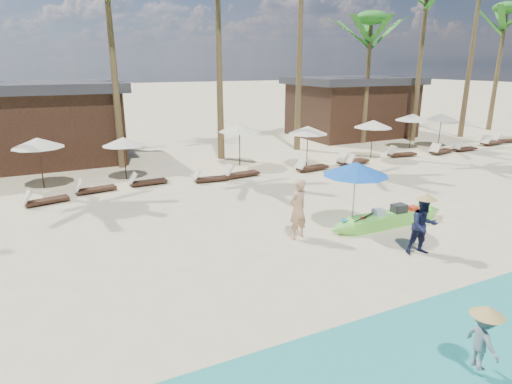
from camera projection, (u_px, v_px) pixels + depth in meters
name	position (u px, v px, depth m)	size (l,w,h in m)	color
ground	(335.00, 262.00, 11.76)	(240.00, 240.00, 0.00)	beige
wet_sand_strip	(505.00, 377.00, 7.45)	(240.00, 4.50, 0.01)	tan
green_canoe	(389.00, 219.00, 14.43)	(5.30, 0.74, 0.68)	#6FE345
tourist	(298.00, 209.00, 13.13)	(0.70, 0.46, 1.92)	tan
vendor_green	(423.00, 226.00, 12.06)	(0.83, 0.64, 1.70)	black
vendor_yellow	(483.00, 340.00, 7.28)	(0.70, 0.40, 1.09)	gray
blue_umbrella	(356.00, 169.00, 13.55)	(2.11, 2.11, 2.27)	#99999E
resort_parasol_4	(38.00, 143.00, 18.26)	(2.16, 2.16, 2.22)	#382117
lounger_4_left	(44.00, 200.00, 16.56)	(1.72, 0.84, 0.56)	#382117
lounger_4_right	(93.00, 188.00, 18.06)	(1.73, 0.74, 0.57)	#382117
resort_parasol_5	(123.00, 141.00, 19.76)	(1.94, 1.94, 1.99)	#382117
lounger_5_left	(146.00, 181.00, 19.19)	(1.68, 0.56, 0.57)	#382117
resort_parasol_6	(239.00, 127.00, 22.37)	(2.21, 2.21, 2.27)	#382117
lounger_6_left	(209.00, 178.00, 19.74)	(1.67, 0.66, 0.55)	#382117
lounger_6_right	(240.00, 173.00, 20.52)	(1.83, 0.72, 0.61)	#382117
resort_parasol_7	(308.00, 130.00, 22.23)	(2.09, 2.09, 2.15)	#382117
lounger_7_left	(310.00, 167.00, 21.74)	(1.85, 0.74, 0.61)	#382117
lounger_7_right	(355.00, 161.00, 23.03)	(1.85, 1.03, 0.60)	#382117
resort_parasol_8	(373.00, 124.00, 24.07)	(2.14, 2.14, 2.21)	#382117
lounger_8_left	(350.00, 161.00, 23.16)	(1.86, 0.70, 0.62)	#382117
resort_parasol_9	(413.00, 117.00, 27.09)	(2.15, 2.15, 2.22)	#382117
lounger_9_left	(400.00, 153.00, 25.05)	(1.83, 0.78, 0.60)	#382117
lounger_9_right	(440.00, 151.00, 25.84)	(1.91, 0.92, 0.62)	#382117
resort_parasol_10	(442.00, 117.00, 27.55)	(2.12, 2.12, 2.19)	#382117
lounger_10_left	(464.00, 148.00, 26.69)	(1.70, 0.52, 0.58)	#382117
lounger_10_right	(491.00, 142.00, 28.58)	(1.93, 0.78, 0.64)	#382117
lounger_11_left	(503.00, 140.00, 29.50)	(1.89, 0.88, 0.62)	#382117
palm_6	(370.00, 35.00, 27.60)	(2.08, 2.08, 8.51)	brown
palm_7	(426.00, 4.00, 27.88)	(2.08, 2.08, 11.08)	brown
palm_9	(505.00, 26.00, 33.14)	(2.08, 2.08, 9.82)	brown
pavilion_west	(20.00, 123.00, 22.87)	(10.80, 6.60, 4.30)	#382117
pavilion_east	(351.00, 106.00, 32.05)	(8.80, 6.60, 4.30)	#382117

